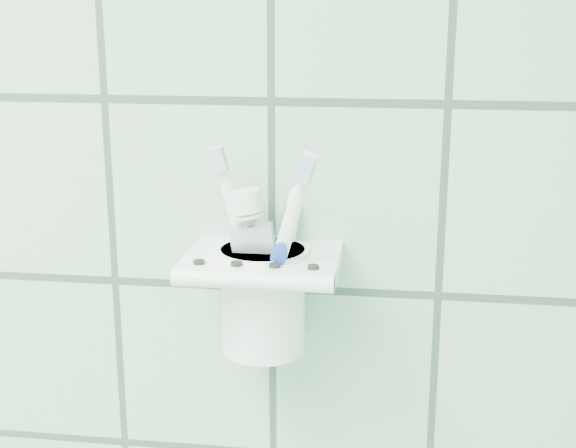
{
  "coord_description": "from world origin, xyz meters",
  "views": [
    {
      "loc": [
        0.75,
        0.47,
        1.52
      ],
      "look_at": [
        0.67,
        1.1,
        1.34
      ],
      "focal_mm": 50.0,
      "sensor_mm": 36.0,
      "label": 1
    }
  ],
  "objects_px": {
    "toothbrush_pink": "(269,243)",
    "toothbrush_orange": "(252,240)",
    "holder_bracket": "(263,263)",
    "toothbrush_blue": "(271,232)",
    "toothpaste_tube": "(270,256)",
    "cup": "(263,296)"
  },
  "relations": [
    {
      "from": "toothbrush_pink",
      "to": "toothbrush_orange",
      "type": "bearing_deg",
      "value": -134.05
    },
    {
      "from": "cup",
      "to": "toothbrush_blue",
      "type": "xyz_separation_m",
      "value": [
        0.01,
        -0.01,
        0.06
      ]
    },
    {
      "from": "toothbrush_blue",
      "to": "toothbrush_orange",
      "type": "distance_m",
      "value": 0.02
    },
    {
      "from": "toothbrush_blue",
      "to": "cup",
      "type": "bearing_deg",
      "value": 149.55
    },
    {
      "from": "toothbrush_orange",
      "to": "toothbrush_blue",
      "type": "bearing_deg",
      "value": 9.11
    },
    {
      "from": "cup",
      "to": "toothbrush_pink",
      "type": "relative_size",
      "value": 0.53
    },
    {
      "from": "cup",
      "to": "toothbrush_pink",
      "type": "bearing_deg",
      "value": 46.79
    },
    {
      "from": "toothbrush_blue",
      "to": "toothbrush_orange",
      "type": "height_order",
      "value": "toothbrush_blue"
    },
    {
      "from": "cup",
      "to": "toothbrush_orange",
      "type": "distance_m",
      "value": 0.06
    },
    {
      "from": "toothbrush_blue",
      "to": "toothpaste_tube",
      "type": "relative_size",
      "value": 1.37
    },
    {
      "from": "holder_bracket",
      "to": "toothbrush_orange",
      "type": "distance_m",
      "value": 0.03
    },
    {
      "from": "toothbrush_pink",
      "to": "holder_bracket",
      "type": "bearing_deg",
      "value": -114.05
    },
    {
      "from": "toothpaste_tube",
      "to": "toothbrush_orange",
      "type": "bearing_deg",
      "value": -167.94
    },
    {
      "from": "holder_bracket",
      "to": "toothpaste_tube",
      "type": "relative_size",
      "value": 0.9
    },
    {
      "from": "cup",
      "to": "toothbrush_pink",
      "type": "distance_m",
      "value": 0.05
    },
    {
      "from": "holder_bracket",
      "to": "toothpaste_tube",
      "type": "distance_m",
      "value": 0.01
    },
    {
      "from": "cup",
      "to": "toothpaste_tube",
      "type": "xyz_separation_m",
      "value": [
        0.01,
        -0.01,
        0.04
      ]
    },
    {
      "from": "toothbrush_pink",
      "to": "toothpaste_tube",
      "type": "height_order",
      "value": "toothbrush_pink"
    },
    {
      "from": "toothbrush_blue",
      "to": "toothbrush_pink",
      "type": "bearing_deg",
      "value": 120.02
    },
    {
      "from": "cup",
      "to": "holder_bracket",
      "type": "bearing_deg",
      "value": -79.38
    },
    {
      "from": "toothbrush_pink",
      "to": "toothbrush_blue",
      "type": "relative_size",
      "value": 0.89
    },
    {
      "from": "toothbrush_blue",
      "to": "toothpaste_tube",
      "type": "xyz_separation_m",
      "value": [
        -0.0,
        0.0,
        -0.02
      ]
    }
  ]
}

